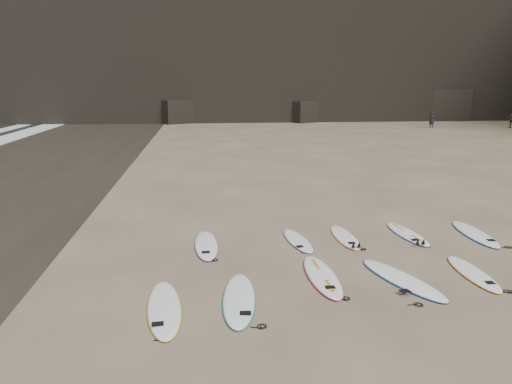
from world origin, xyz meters
TOP-DOWN VIEW (x-y plane):
  - ground at (0.00, 0.00)m, footprint 240.00×240.00m
  - surfboard_0 at (-3.96, -1.12)m, footprint 0.89×2.76m
  - surfboard_1 at (-2.43, -0.85)m, footprint 0.90×2.79m
  - surfboard_2 at (-0.39, 0.18)m, footprint 0.66×2.71m
  - surfboard_3 at (1.41, -0.21)m, footprint 1.51×2.87m
  - surfboard_4 at (3.24, -0.03)m, footprint 0.67×2.40m
  - surfboard_5 at (-3.07, 2.77)m, footprint 0.68×2.61m
  - surfboard_6 at (-0.44, 2.89)m, footprint 0.78×2.29m
  - surfboard_7 at (1.00, 3.06)m, footprint 0.57×2.36m
  - surfboard_8 at (2.95, 3.15)m, footprint 0.77×2.48m
  - surfboard_9 at (4.96, 2.93)m, footprint 0.83×2.75m
  - person_a at (19.33, 36.29)m, footprint 0.63×0.69m
  - person_b at (27.13, 35.44)m, footprint 1.16×1.11m

SIDE VIEW (x-z plane):
  - ground at x=0.00m, z-range 0.00..0.00m
  - surfboard_6 at x=-0.44m, z-range 0.00..0.08m
  - surfboard_7 at x=1.00m, z-range 0.00..0.08m
  - surfboard_4 at x=3.24m, z-range 0.00..0.09m
  - surfboard_8 at x=2.95m, z-range 0.00..0.09m
  - surfboard_5 at x=-3.07m, z-range 0.00..0.09m
  - surfboard_2 at x=-0.39m, z-range 0.00..0.10m
  - surfboard_0 at x=-3.96m, z-range 0.00..0.10m
  - surfboard_9 at x=4.96m, z-range 0.00..0.10m
  - surfboard_1 at x=-2.43m, z-range 0.00..0.10m
  - surfboard_3 at x=1.41m, z-range 0.00..0.10m
  - person_a at x=19.33m, z-range 0.00..1.58m
  - person_b at x=27.13m, z-range 0.00..1.88m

